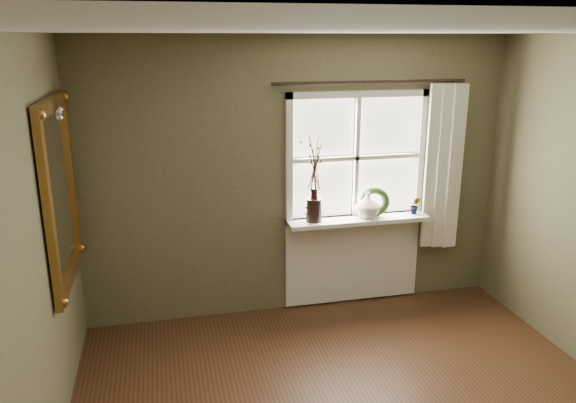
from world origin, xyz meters
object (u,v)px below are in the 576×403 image
at_px(wreath, 375,205).
at_px(cream_vase, 368,205).
at_px(gilt_mirror, 60,192).
at_px(dark_jug, 314,210).

bearing_deg(wreath, cream_vase, -137.97).
bearing_deg(gilt_mirror, wreath, 13.29).
xyz_separation_m(cream_vase, wreath, (0.09, 0.04, -0.02)).
bearing_deg(cream_vase, gilt_mirror, -167.10).
relative_size(cream_vase, gilt_mirror, 0.18).
distance_m(wreath, gilt_mirror, 2.81).
relative_size(dark_jug, gilt_mirror, 0.16).
bearing_deg(dark_jug, gilt_mirror, -163.99).
height_order(cream_vase, wreath, wreath).
distance_m(dark_jug, wreath, 0.62).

